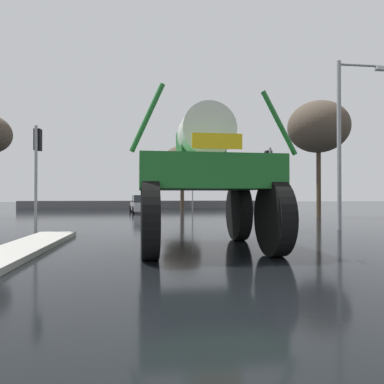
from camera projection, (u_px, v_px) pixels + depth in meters
name	position (u px, v px, depth m)	size (l,w,h in m)	color
ground_plane	(161.00, 220.00, 21.58)	(120.00, 120.00, 0.00)	black
median_island	(0.00, 258.00, 7.96)	(1.28, 10.26, 0.15)	#B2AFA8
oversize_sprayer	(202.00, 178.00, 9.92)	(4.07, 5.12, 4.11)	black
sedan_ahead	(142.00, 204.00, 30.41)	(2.31, 4.29, 1.52)	#B7B7BF
traffic_signal_near_left	(37.00, 155.00, 13.52)	(0.24, 0.54, 4.19)	gray
traffic_signal_near_right	(269.00, 171.00, 14.65)	(0.24, 0.54, 3.49)	gray
traffic_signal_far_left	(157.00, 184.00, 32.19)	(0.24, 0.55, 3.55)	gray
traffic_signal_far_right	(192.00, 179.00, 32.59)	(0.24, 0.55, 4.13)	gray
streetlight_near_right	(343.00, 134.00, 15.32)	(2.32, 0.24, 7.42)	gray
bare_tree_right	(318.00, 127.00, 23.78)	(4.13, 4.13, 7.93)	#473828
bare_tree_far_center	(182.00, 162.00, 37.45)	(4.18, 4.18, 6.84)	#473828
roadside_barrier	(156.00, 205.00, 39.02)	(29.63, 0.24, 0.90)	#59595B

